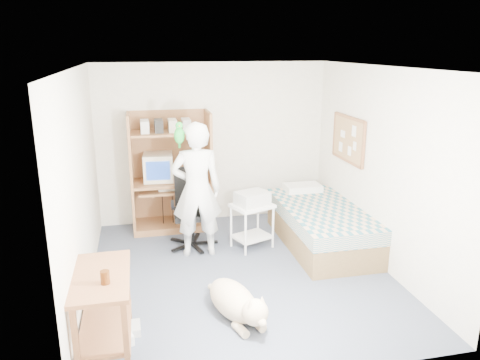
{
  "coord_description": "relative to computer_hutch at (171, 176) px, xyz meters",
  "views": [
    {
      "loc": [
        -1.15,
        -5.17,
        2.72
      ],
      "look_at": [
        0.11,
        0.53,
        1.05
      ],
      "focal_mm": 35.0,
      "sensor_mm": 36.0,
      "label": 1
    }
  ],
  "objects": [
    {
      "name": "printer",
      "position": [
        1.03,
        -1.01,
        -0.1
      ],
      "size": [
        0.51,
        0.45,
        0.18
      ],
      "primitive_type": "cube",
      "rotation": [
        0.0,
        0.0,
        0.37
      ],
      "color": "#B4B4AF",
      "rests_on": "printer_cart"
    },
    {
      "name": "person",
      "position": [
        0.26,
        -1.06,
        0.08
      ],
      "size": [
        0.68,
        0.46,
        1.81
      ],
      "primitive_type": "imported",
      "rotation": [
        0.0,
        0.0,
        3.09
      ],
      "color": "white",
      "rests_on": "floor"
    },
    {
      "name": "dog",
      "position": [
        0.44,
        -2.72,
        -0.63
      ],
      "size": [
        0.59,
        1.12,
        0.43
      ],
      "rotation": [
        0.0,
        0.0,
        0.31
      ],
      "color": "beige",
      "rests_on": "floor"
    },
    {
      "name": "floor",
      "position": [
        0.7,
        -1.74,
        -0.82
      ],
      "size": [
        4.0,
        4.0,
        0.0
      ],
      "primitive_type": "plane",
      "color": "#414858",
      "rests_on": "ground"
    },
    {
      "name": "floor_box_b",
      "position": [
        -0.63,
        -2.75,
        -0.78
      ],
      "size": [
        0.19,
        0.23,
        0.08
      ],
      "primitive_type": "cube",
      "rotation": [
        0.0,
        0.0,
        0.03
      ],
      "color": "#B7B7B2",
      "rests_on": "floor"
    },
    {
      "name": "side_desk",
      "position": [
        -0.85,
        -2.94,
        -0.33
      ],
      "size": [
        0.5,
        1.0,
        0.75
      ],
      "color": "brown",
      "rests_on": "floor"
    },
    {
      "name": "printer_cart",
      "position": [
        1.03,
        -1.01,
        -0.4
      ],
      "size": [
        0.64,
        0.58,
        0.63
      ],
      "rotation": [
        0.0,
        0.0,
        0.37
      ],
      "color": "white",
      "rests_on": "floor"
    },
    {
      "name": "drink_glass",
      "position": [
        -0.8,
        -3.11,
        -0.01
      ],
      "size": [
        0.08,
        0.08,
        0.12
      ],
      "primitive_type": "cylinder",
      "color": "#42200A",
      "rests_on": "side_desk"
    },
    {
      "name": "wall_right",
      "position": [
        2.5,
        -1.74,
        0.43
      ],
      "size": [
        0.02,
        4.0,
        2.5
      ],
      "primitive_type": "cube",
      "color": "silver",
      "rests_on": "floor"
    },
    {
      "name": "wall_left",
      "position": [
        -1.1,
        -1.74,
        0.43
      ],
      "size": [
        0.02,
        4.0,
        2.5
      ],
      "primitive_type": "cube",
      "color": "silver",
      "rests_on": "floor"
    },
    {
      "name": "corkboard",
      "position": [
        2.47,
        -0.84,
        0.63
      ],
      "size": [
        0.04,
        0.94,
        0.66
      ],
      "color": "#946542",
      "rests_on": "wall_right"
    },
    {
      "name": "bed",
      "position": [
        2.0,
        -1.12,
        -0.53
      ],
      "size": [
        1.02,
        2.02,
        0.66
      ],
      "color": "brown",
      "rests_on": "floor"
    },
    {
      "name": "keyboard",
      "position": [
        0.02,
        -0.16,
        -0.15
      ],
      "size": [
        0.45,
        0.16,
        0.03
      ],
      "primitive_type": "cube",
      "rotation": [
        0.0,
        0.0,
        -0.0
      ],
      "color": "beige",
      "rests_on": "computer_hutch"
    },
    {
      "name": "parrot",
      "position": [
        0.06,
        -1.04,
        0.84
      ],
      "size": [
        0.13,
        0.23,
        0.37
      ],
      "rotation": [
        0.0,
        0.0,
        -0.05
      ],
      "color": "#148D25",
      "rests_on": "person"
    },
    {
      "name": "wall_back",
      "position": [
        0.7,
        0.26,
        0.43
      ],
      "size": [
        3.6,
        0.02,
        2.5
      ],
      "primitive_type": "cube",
      "color": "silver",
      "rests_on": "floor"
    },
    {
      "name": "floor_box_a",
      "position": [
        -0.74,
        -2.92,
        -0.77
      ],
      "size": [
        0.3,
        0.26,
        0.1
      ],
      "primitive_type": "cube",
      "rotation": [
        0.0,
        0.0,
        0.29
      ],
      "color": "white",
      "rests_on": "floor"
    },
    {
      "name": "ceiling",
      "position": [
        0.7,
        -1.74,
        1.68
      ],
      "size": [
        3.6,
        4.0,
        0.02
      ],
      "primitive_type": "cube",
      "color": "white",
      "rests_on": "wall_back"
    },
    {
      "name": "computer_hutch",
      "position": [
        0.0,
        0.0,
        0.0
      ],
      "size": [
        1.2,
        0.63,
        1.8
      ],
      "color": "brown",
      "rests_on": "floor"
    },
    {
      "name": "crt_monitor",
      "position": [
        -0.18,
        0.01,
        0.15
      ],
      "size": [
        0.46,
        0.48,
        0.41
      ],
      "rotation": [
        0.0,
        0.0,
        -0.07
      ],
      "color": "beige",
      "rests_on": "computer_hutch"
    },
    {
      "name": "pencil_cup",
      "position": [
        0.38,
        -0.09,
        -0.0
      ],
      "size": [
        0.08,
        0.08,
        0.12
      ],
      "primitive_type": "cylinder",
      "color": "yellow",
      "rests_on": "computer_hutch"
    },
    {
      "name": "office_chair",
      "position": [
        0.21,
        -0.75,
        -0.43
      ],
      "size": [
        0.61,
        0.61,
        1.09
      ],
      "rotation": [
        0.0,
        0.0,
        -0.05
      ],
      "color": "black",
      "rests_on": "floor"
    }
  ]
}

